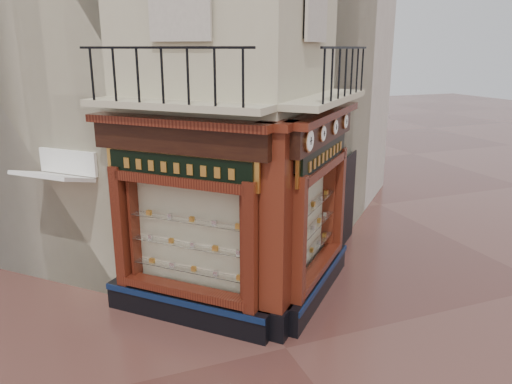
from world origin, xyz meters
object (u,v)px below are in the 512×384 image
signboard_left (179,167)px  signboard_right (324,155)px  clock_a (309,141)px  clock_d (345,121)px  corner_pilaster (276,236)px  clock_c (335,127)px  clock_b (322,133)px  awning (67,298)px

signboard_left → signboard_right: bearing=-135.0°
clock_a → clock_d: (1.79, 1.79, 0.00)m
clock_a → clock_d: size_ratio=1.25×
corner_pilaster → clock_c: (1.78, 1.18, 1.67)m
clock_b → clock_d: bearing=0.0°
clock_b → signboard_left: bearing=125.3°
corner_pilaster → clock_a: size_ratio=9.71×
signboard_left → corner_pilaster: bearing=-169.8°
clock_a → clock_c: (1.19, 1.19, 0.00)m
awning → signboard_left: size_ratio=0.64×
clock_d → awning: 7.08m
signboard_left → awning: bearing=3.7°
signboard_right → clock_b: bearing=-168.1°
clock_a → awning: bearing=100.3°
corner_pilaster → clock_b: corner_pilaster is taller
signboard_right → clock_d: bearing=-5.3°
corner_pilaster → signboard_left: (-1.46, 1.01, 1.15)m
clock_c → clock_b: bearing=-180.0°
clock_c → awning: 6.70m
clock_a → clock_d: clock_a is taller
corner_pilaster → signboard_right: 2.12m
awning → signboard_left: signboard_left is taller
clock_b → clock_c: size_ratio=0.99×
signboard_left → signboard_right: 2.92m
corner_pilaster → signboard_left: bearing=100.2°
clock_c → awning: (-5.38, 1.71, -3.62)m
clock_b → clock_c: bearing=0.0°
clock_b → corner_pilaster: bearing=160.8°
clock_b → clock_c: 0.87m
clock_d → signboard_left: 3.96m
clock_d → signboard_right: clock_d is taller
awning → clock_a: bearing=-169.7°
clock_a → signboard_left: 2.35m
corner_pilaster → clock_d: bearing=-8.2°
clock_a → clock_b: 0.81m
corner_pilaster → clock_b: size_ratio=12.55×
clock_b → clock_d: size_ratio=0.97×
signboard_left → clock_c: bearing=-132.1°
clock_a → signboard_left: (-2.05, 1.03, -0.52)m
clock_c → clock_d: (0.60, 0.60, 0.00)m
clock_b → awning: 6.42m
clock_a → signboard_right: (0.87, 1.03, -0.52)m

